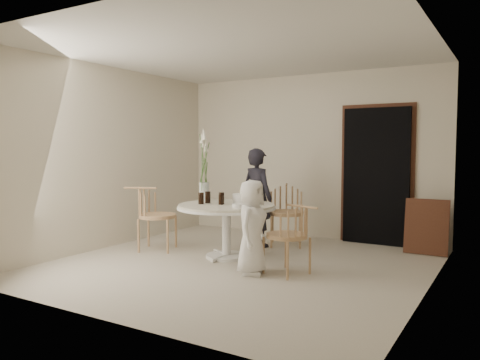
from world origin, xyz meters
The scene contains 18 objects.
ground centered at (0.00, 0.00, 0.00)m, with size 4.50×4.50×0.00m, color beige.
room_shell centered at (0.00, 0.00, 1.62)m, with size 4.50×4.50×4.50m.
doorway centered at (1.15, 2.19, 1.05)m, with size 1.00×0.10×2.10m, color black.
door_trim centered at (1.15, 2.23, 1.11)m, with size 1.12×0.03×2.22m, color #532C1C.
table centered at (-0.35, 0.25, 0.62)m, with size 1.33×1.33×0.73m.
picture_frame centered at (1.95, 1.85, 0.39)m, with size 0.58×0.04×0.78m, color #532C1C.
chair_far centered at (-0.05, 1.50, 0.60)m, with size 0.65×0.67×0.92m.
chair_right centered at (0.81, -0.11, 0.55)m, with size 0.59×0.56×0.84m.
chair_left centered at (-1.59, 0.08, 0.60)m, with size 0.67×0.65×0.93m.
girl centered at (-0.35, 1.13, 0.74)m, with size 0.54×0.35×1.48m, color black.
boy centered at (0.35, -0.29, 0.56)m, with size 0.55×0.36×1.12m, color white.
birthday_cake centered at (-0.23, 0.46, 0.79)m, with size 0.26×0.26×0.18m.
cola_tumbler_a centered at (-0.65, 0.09, 0.81)m, with size 0.07×0.07×0.16m, color black.
cola_tumbler_b centered at (-0.39, 0.18, 0.80)m, with size 0.06×0.06×0.13m, color black.
cola_tumbler_c centered at (-0.64, 0.24, 0.81)m, with size 0.07×0.07×0.16m, color black.
cola_tumbler_d centered at (-0.42, 0.23, 0.81)m, with size 0.07×0.07×0.16m, color black.
plate_stack centered at (0.00, 0.03, 0.76)m, with size 0.20×0.20×0.05m, color silver.
flower_vase centered at (-0.86, 0.46, 1.13)m, with size 0.14×0.14×1.05m.
Camera 1 is at (3.01, -5.05, 1.50)m, focal length 35.00 mm.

